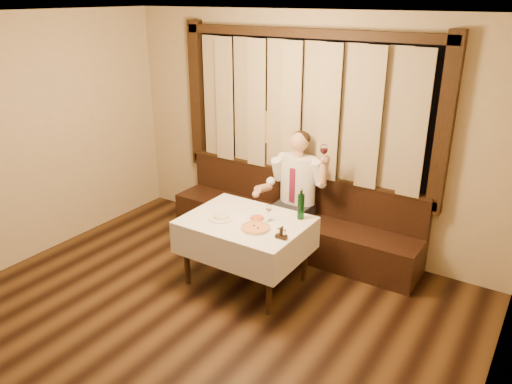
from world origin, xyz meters
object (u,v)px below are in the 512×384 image
Objects in this scene: seated_man at (295,185)px; pizza at (255,228)px; pasta_cream at (221,215)px; green_bottle at (301,206)px; cruet_caddy at (281,234)px; banquette at (292,223)px; dining_table at (246,229)px; pasta_red at (257,217)px.

pizza is at bearing -83.04° from seated_man.
green_bottle is at bearing 32.98° from pasta_cream.
cruet_caddy is at bearing -3.79° from pasta_cream.
banquette is 1.08m from dining_table.
dining_table is at bearing -151.71° from pasta_red.
pasta_red is at bearing -142.66° from green_bottle.
cruet_caddy reaches higher than pasta_red.
pasta_cream is 0.81× the size of green_bottle.
pasta_red is 0.73× the size of green_bottle.
banquette is 1.26m from pizza.
seated_man is (0.08, -0.09, 0.55)m from banquette.
banquette is at bearing 100.21° from pizza.
banquette is 1.08m from pasta_red.
pasta_cream reaches higher than dining_table.
banquette is at bearing 130.69° from seated_man.
pizza is 0.33m from cruet_caddy.
cruet_caddy reaches higher than pasta_cream.
pizza is 1.08m from seated_man.
green_bottle is at bearing -56.76° from seated_man.
dining_table is (0.00, -1.02, 0.34)m from banquette.
pasta_red is 0.16× the size of seated_man.
pasta_cream reaches higher than pasta_red.
banquette is 0.56m from seated_man.
green_bottle reaches higher than dining_table.
banquette is at bearing 124.31° from green_bottle.
seated_man reaches higher than cruet_caddy.
cruet_caddy is (0.76, -0.05, 0.01)m from pasta_cream.
pasta_cream is (-0.23, -1.14, 0.48)m from banquette.
green_bottle reaches higher than pizza.
green_bottle is (0.47, 0.33, 0.25)m from dining_table.
pasta_red is at bearing 28.29° from dining_table.
seated_man is at bearing 109.66° from cruet_caddy.
seated_man reaches higher than banquette.
seated_man is at bearing 123.24° from green_bottle.
pasta_red is (0.11, 0.06, 0.14)m from dining_table.
seated_man is (-0.03, 0.88, 0.07)m from pasta_red.
dining_table is at bearing -94.80° from seated_man.
cruet_caddy is (0.32, -0.04, 0.03)m from pizza.
pizza is at bearing -1.62° from pasta_cream.
pizza is 2.59× the size of cruet_caddy.
cruet_caddy is (0.53, -0.17, 0.15)m from dining_table.
pasta_red is 0.90× the size of pasta_cream.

